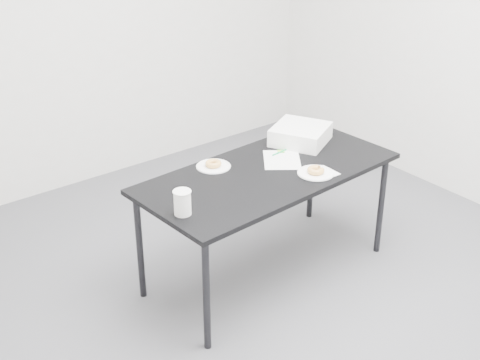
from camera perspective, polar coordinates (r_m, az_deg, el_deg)
floor at (r=4.18m, az=1.52°, el=-9.08°), size 4.00×4.00×0.00m
wall_back at (r=5.20m, az=-12.83°, el=13.96°), size 4.00×0.02×2.70m
table at (r=3.97m, az=2.40°, el=0.09°), size 1.62×0.83×0.72m
scorecard at (r=4.09m, az=3.60°, el=1.73°), size 0.34×0.35×0.00m
logo_patch at (r=4.20m, az=3.51°, el=2.46°), size 0.06×0.06×0.00m
pen at (r=4.18m, az=3.41°, el=2.38°), size 0.13×0.02×0.01m
napkin at (r=3.95m, az=7.08°, el=0.60°), size 0.15×0.15×0.00m
plate_near at (r=3.93m, az=6.47°, el=0.58°), size 0.22×0.22×0.01m
donut_near at (r=3.92m, az=6.49°, el=0.84°), size 0.12×0.12×0.03m
plate_far at (r=4.00m, az=-2.28°, el=1.17°), size 0.21×0.21×0.01m
donut_far at (r=3.99m, az=-2.29°, el=1.41°), size 0.12×0.12×0.03m
coffee_cup at (r=3.47m, az=-4.94°, el=-1.92°), size 0.09×0.09×0.14m
cup_lid at (r=4.36m, az=4.15°, el=3.44°), size 0.09×0.09×0.01m
bakery_box at (r=4.33m, az=5.18°, el=3.91°), size 0.44×0.44×0.11m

